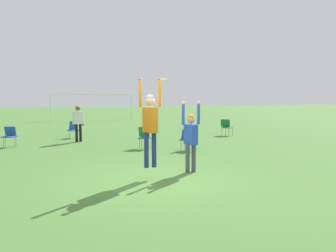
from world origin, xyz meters
TOP-DOWN VIEW (x-y plane):
  - ground_plane at (0.00, 0.00)m, footprint 120.00×120.00m
  - person_jumping at (-0.22, 0.15)m, footprint 0.60×0.49m
  - person_defending at (1.03, 0.53)m, footprint 0.55×0.44m
  - frisbee at (0.22, 0.40)m, footprint 0.25×0.25m
  - camping_chair_0 at (-4.53, 7.10)m, footprint 0.65×0.70m
  - camping_chair_1 at (2.26, 4.04)m, footprint 0.72×0.78m
  - camping_chair_2 at (5.95, 7.93)m, footprint 0.69×0.77m
  - camping_chair_3 at (-1.94, 9.30)m, footprint 0.63×0.71m
  - camping_chair_4 at (0.76, 4.97)m, footprint 0.64×0.71m
  - person_spectator_near at (-1.74, 7.77)m, footprint 0.54×0.30m
  - soccer_goal at (-0.02, 21.89)m, footprint 7.10×0.10m

SIDE VIEW (x-z plane):
  - ground_plane at x=0.00m, z-range 0.00..0.00m
  - camping_chair_1 at x=2.26m, z-range 0.08..0.91m
  - camping_chair_3 at x=-1.94m, z-range 0.07..0.92m
  - camping_chair_0 at x=-4.53m, z-range 0.09..0.92m
  - camping_chair_2 at x=5.95m, z-range 0.09..0.95m
  - camping_chair_4 at x=0.76m, z-range 0.09..0.95m
  - person_spectator_near at x=-1.74m, z-range 0.17..1.88m
  - person_defending at x=1.03m, z-range 0.05..2.02m
  - person_jumping at x=-0.22m, z-range 0.38..2.65m
  - soccer_goal at x=-0.02m, z-range 0.67..3.02m
  - frisbee at x=0.22m, z-range 2.52..2.58m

